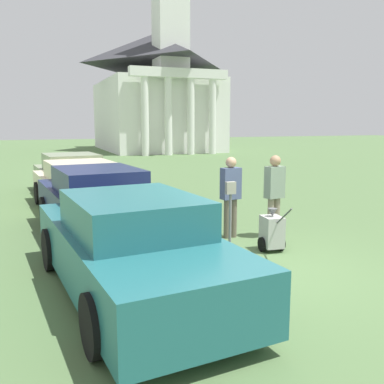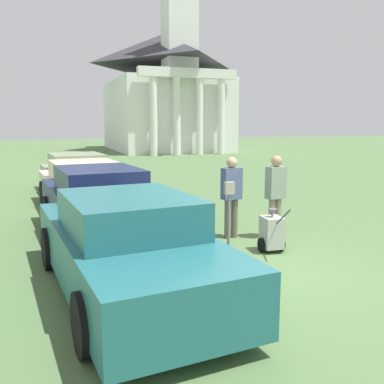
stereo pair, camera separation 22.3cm
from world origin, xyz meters
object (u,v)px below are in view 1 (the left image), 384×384
at_px(person_worker, 231,192).
at_px(person_supervisor, 274,191).
at_px(parked_car_teal, 130,247).
at_px(parked_car_sage, 71,176).
at_px(equipment_cart, 272,231).
at_px(parked_car_cream, 81,188).
at_px(parked_car_navy, 97,205).
at_px(parking_meter, 230,206).
at_px(church, 156,88).

distance_m(person_worker, person_supervisor, 0.95).
bearing_deg(parked_car_teal, person_supervisor, 22.76).
height_order(parked_car_sage, equipment_cart, parked_car_sage).
relative_size(parked_car_cream, person_supervisor, 3.04).
distance_m(parked_car_cream, equipment_cart, 6.02).
relative_size(parked_car_sage, equipment_cart, 4.92).
relative_size(parked_car_teal, parked_car_navy, 1.02).
height_order(parked_car_teal, parked_car_sage, parked_car_teal).
relative_size(parked_car_teal, parking_meter, 3.54).
relative_size(parked_car_navy, church, 0.24).
distance_m(equipment_cart, church, 31.95).
xyz_separation_m(parked_car_teal, parked_car_sage, (0.00, 9.12, -0.03)).
xyz_separation_m(person_worker, person_supervisor, (0.90, -0.30, 0.02)).
xyz_separation_m(parked_car_navy, person_supervisor, (3.60, -1.25, 0.30)).
relative_size(parked_car_cream, person_worker, 3.10).
bearing_deg(person_supervisor, parked_car_navy, -29.59).
bearing_deg(person_worker, person_supervisor, 154.86).
bearing_deg(parked_car_cream, parking_meter, -75.37).
xyz_separation_m(parked_car_sage, person_worker, (2.70, -6.87, 0.35)).
relative_size(parking_meter, person_worker, 0.82).
xyz_separation_m(parked_car_cream, parked_car_sage, (0.00, 2.85, -0.01)).
bearing_deg(equipment_cart, parked_car_cream, 126.12).
distance_m(parked_car_navy, person_supervisor, 3.83).
bearing_deg(parking_meter, equipment_cart, 12.95).
height_order(parking_meter, person_worker, person_worker).
distance_m(parked_car_teal, parking_meter, 2.20).
bearing_deg(parked_car_cream, parked_car_navy, -95.73).
bearing_deg(equipment_cart, parked_car_sage, 116.48).
relative_size(parking_meter, church, 0.07).
bearing_deg(parked_car_navy, person_worker, -25.02).
relative_size(parked_car_teal, person_worker, 2.90).
distance_m(parked_car_navy, person_worker, 2.88).
xyz_separation_m(parked_car_navy, parked_car_cream, (0.00, 3.07, -0.06)).
height_order(parked_car_teal, parked_car_cream, parked_car_teal).
bearing_deg(parked_car_navy, church, 65.75).
bearing_deg(church, person_supervisor, -101.36).
distance_m(parking_meter, equipment_cart, 1.21).
distance_m(parked_car_teal, parked_car_sage, 9.12).
relative_size(parked_car_sage, person_worker, 2.80).
xyz_separation_m(parked_car_sage, parking_meter, (2.01, -8.28, 0.34)).
bearing_deg(person_supervisor, church, -111.87).
distance_m(parked_car_navy, parking_meter, 3.11).
bearing_deg(parked_car_sage, parked_car_navy, -95.73).
bearing_deg(parked_car_teal, person_worker, 34.11).
distance_m(parked_car_sage, church, 25.22).
height_order(parking_meter, person_supervisor, person_supervisor).
distance_m(parked_car_sage, person_supervisor, 8.03).
bearing_deg(parking_meter, person_supervisor, 34.86).
bearing_deg(parked_car_navy, parking_meter, -55.22).
xyz_separation_m(parked_car_teal, person_worker, (2.70, 2.26, 0.31)).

